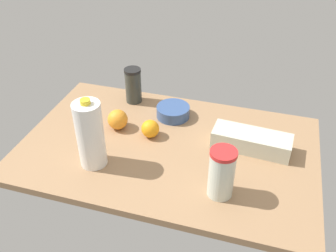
% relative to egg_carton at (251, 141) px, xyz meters
% --- Properties ---
extents(countertop, '(1.20, 0.76, 0.03)m').
position_rel_egg_carton_xyz_m(countertop, '(-0.33, -0.08, -0.05)').
color(countertop, '#98734F').
rests_on(countertop, ground).
extents(egg_carton, '(0.32, 0.13, 0.07)m').
position_rel_egg_carton_xyz_m(egg_carton, '(0.00, 0.00, 0.00)').
color(egg_carton, beige).
rests_on(egg_carton, countertop).
extents(shaker_bottle, '(0.08, 0.08, 0.17)m').
position_rel_egg_carton_xyz_m(shaker_bottle, '(-0.58, 0.21, 0.05)').
color(shaker_bottle, '#333832').
rests_on(shaker_bottle, countertop).
extents(tumbler_cup, '(0.09, 0.09, 0.19)m').
position_rel_egg_carton_xyz_m(tumbler_cup, '(-0.08, -0.28, 0.06)').
color(tumbler_cup, silver).
rests_on(tumbler_cup, countertop).
extents(milk_jug, '(0.10, 0.10, 0.29)m').
position_rel_egg_carton_xyz_m(milk_jug, '(-0.57, -0.26, 0.10)').
color(milk_jug, white).
rests_on(milk_jug, countertop).
extents(mixing_bowl, '(0.15, 0.15, 0.05)m').
position_rel_egg_carton_xyz_m(mixing_bowl, '(-0.37, 0.13, -0.01)').
color(mixing_bowl, '#355186').
rests_on(mixing_bowl, countertop).
extents(orange_near_front, '(0.08, 0.08, 0.08)m').
position_rel_egg_carton_xyz_m(orange_near_front, '(-0.42, -0.04, 0.00)').
color(orange_near_front, orange).
rests_on(orange_near_front, countertop).
extents(orange_beside_bowl, '(0.09, 0.09, 0.09)m').
position_rel_egg_carton_xyz_m(orange_beside_bowl, '(-0.57, -0.02, 0.01)').
color(orange_beside_bowl, orange).
rests_on(orange_beside_bowl, countertop).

